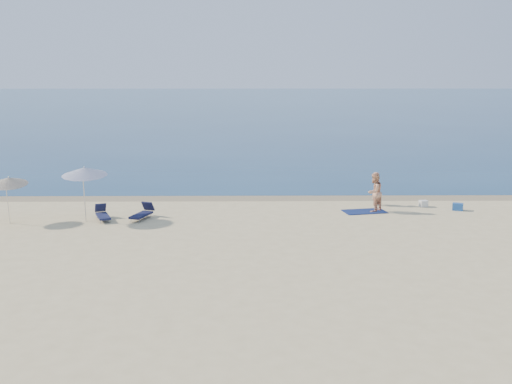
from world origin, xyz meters
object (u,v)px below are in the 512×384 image
umbrella_near (84,171)px  blue_cooler (458,207)px  person_left (377,189)px  person_right (374,192)px

umbrella_near → blue_cooler: bearing=2.6°
umbrella_near → person_left: bearing=9.3°
person_right → umbrella_near: umbrella_near is taller
blue_cooler → person_left: bearing=-176.4°
blue_cooler → umbrella_near: size_ratio=0.19×
person_left → person_right: (-0.40, -1.46, 0.10)m
person_left → person_right: 1.52m
person_right → blue_cooler: 4.18m
person_left → umbrella_near: (-13.68, -3.18, 1.42)m
person_right → umbrella_near: bearing=-39.2°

